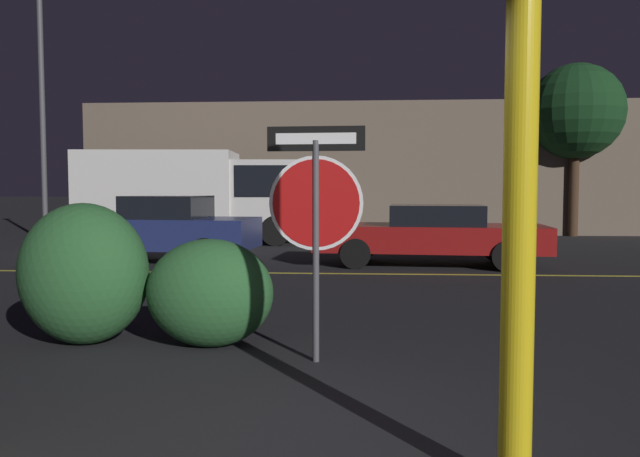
# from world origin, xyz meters

# --- Properties ---
(road_center_stripe) EXTENTS (33.66, 0.12, 0.01)m
(road_center_stripe) POSITION_xyz_m (0.00, 8.06, 0.00)
(road_center_stripe) COLOR gold
(road_center_stripe) RESTS_ON ground_plane
(stop_sign) EXTENTS (0.88, 0.07, 2.12)m
(stop_sign) POSITION_xyz_m (0.36, 2.12, 1.46)
(stop_sign) COLOR #4C4C51
(stop_sign) RESTS_ON ground_plane
(yellow_pole_right) EXTENTS (0.17, 0.17, 3.21)m
(yellow_pole_right) POSITION_xyz_m (1.55, -0.26, 1.60)
(yellow_pole_right) COLOR yellow
(yellow_pole_right) RESTS_ON ground_plane
(hedge_bush_1) EXTENTS (1.30, 1.04, 1.43)m
(hedge_bush_1) POSITION_xyz_m (-2.03, 2.63, 0.71)
(hedge_bush_1) COLOR #285B2D
(hedge_bush_1) RESTS_ON ground_plane
(hedge_bush_2) EXTENTS (1.27, 0.87, 1.08)m
(hedge_bush_2) POSITION_xyz_m (-0.73, 2.60, 0.54)
(hedge_bush_2) COLOR #285B2D
(hedge_bush_2) RESTS_ON ground_plane
(passing_car_1) EXTENTS (4.18, 2.18, 1.43)m
(passing_car_1) POSITION_xyz_m (-3.50, 9.77, 0.72)
(passing_car_1) COLOR navy
(passing_car_1) RESTS_ON ground_plane
(passing_car_2) EXTENTS (4.89, 2.25, 1.24)m
(passing_car_2) POSITION_xyz_m (2.21, 9.54, 0.65)
(passing_car_2) COLOR maroon
(passing_car_2) RESTS_ON ground_plane
(delivery_truck) EXTENTS (7.28, 2.99, 2.66)m
(delivery_truck) POSITION_xyz_m (-3.69, 14.76, 1.50)
(delivery_truck) COLOR silver
(delivery_truck) RESTS_ON ground_plane
(street_lamp) EXTENTS (0.43, 0.43, 7.72)m
(street_lamp) POSITION_xyz_m (-8.59, 14.44, 4.81)
(street_lamp) COLOR #4C4C51
(street_lamp) RESTS_ON ground_plane
(tree_0) EXTENTS (3.14, 3.14, 5.72)m
(tree_0) POSITION_xyz_m (7.87, 17.91, 4.13)
(tree_0) COLOR #422D1E
(tree_0) RESTS_ON ground_plane
(building_backdrop) EXTENTS (22.25, 4.29, 4.59)m
(building_backdrop) POSITION_xyz_m (2.11, 20.20, 2.30)
(building_backdrop) COLOR #6B5B4C
(building_backdrop) RESTS_ON ground_plane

